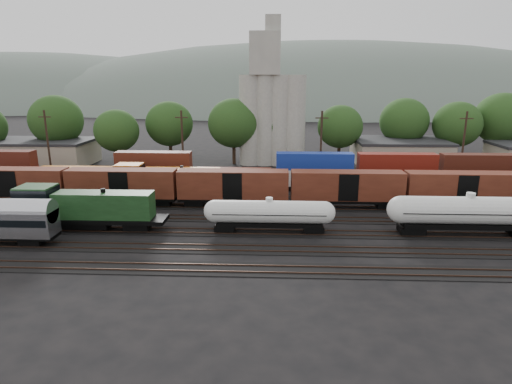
{
  "coord_description": "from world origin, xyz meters",
  "views": [
    {
      "loc": [
        4.02,
        -51.45,
        17.14
      ],
      "look_at": [
        1.69,
        2.0,
        3.0
      ],
      "focal_mm": 30.0,
      "sensor_mm": 36.0,
      "label": 1
    }
  ],
  "objects_px": {
    "green_locomotive": "(77,207)",
    "orange_locomotive": "(161,179)",
    "tank_car_a": "(269,213)",
    "grain_silo": "(271,109)"
  },
  "relations": [
    {
      "from": "green_locomotive",
      "to": "orange_locomotive",
      "type": "xyz_separation_m",
      "value": [
        5.94,
        15.0,
        -0.15
      ]
    },
    {
      "from": "orange_locomotive",
      "to": "grain_silo",
      "type": "relative_size",
      "value": 0.65
    },
    {
      "from": "green_locomotive",
      "to": "orange_locomotive",
      "type": "distance_m",
      "value": 16.13
    },
    {
      "from": "tank_car_a",
      "to": "grain_silo",
      "type": "xyz_separation_m",
      "value": [
        -0.22,
        41.0,
        8.89
      ]
    },
    {
      "from": "orange_locomotive",
      "to": "green_locomotive",
      "type": "bearing_deg",
      "value": -111.61
    },
    {
      "from": "tank_car_a",
      "to": "grain_silo",
      "type": "relative_size",
      "value": 0.52
    },
    {
      "from": "green_locomotive",
      "to": "tank_car_a",
      "type": "height_order",
      "value": "green_locomotive"
    },
    {
      "from": "grain_silo",
      "to": "tank_car_a",
      "type": "bearing_deg",
      "value": -89.7
    },
    {
      "from": "green_locomotive",
      "to": "orange_locomotive",
      "type": "relative_size",
      "value": 1.0
    },
    {
      "from": "tank_car_a",
      "to": "orange_locomotive",
      "type": "distance_m",
      "value": 22.21
    }
  ]
}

